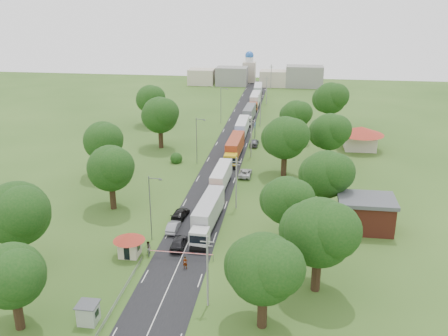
% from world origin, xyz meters
% --- Properties ---
extents(ground, '(260.00, 260.00, 0.00)m').
position_xyz_m(ground, '(0.00, 0.00, 0.00)').
color(ground, '#2E501A').
rests_on(ground, ground).
extents(road, '(8.00, 200.00, 0.04)m').
position_xyz_m(road, '(0.00, 20.00, 0.00)').
color(road, black).
rests_on(road, ground).
extents(boom_barrier, '(9.22, 0.35, 1.18)m').
position_xyz_m(boom_barrier, '(-1.36, -25.00, 0.89)').
color(boom_barrier, slate).
rests_on(boom_barrier, ground).
extents(guard_booth, '(4.40, 4.40, 3.45)m').
position_xyz_m(guard_booth, '(-7.20, -25.00, 2.16)').
color(guard_booth, beige).
rests_on(guard_booth, ground).
extents(kiosk, '(2.30, 2.30, 2.41)m').
position_xyz_m(kiosk, '(-7.00, -40.00, 1.23)').
color(kiosk, '#99A593').
rests_on(kiosk, ground).
extents(guard_rail, '(0.10, 17.00, 1.70)m').
position_xyz_m(guard_rail, '(-5.00, -35.00, 0.00)').
color(guard_rail, slate).
rests_on(guard_rail, ground).
extents(info_sign, '(0.12, 3.10, 4.10)m').
position_xyz_m(info_sign, '(5.20, 35.00, 3.00)').
color(info_sign, slate).
rests_on(info_sign, ground).
extents(pole_0, '(1.60, 0.24, 9.00)m').
position_xyz_m(pole_0, '(5.50, -35.00, 4.68)').
color(pole_0, gray).
rests_on(pole_0, ground).
extents(pole_1, '(1.60, 0.24, 9.00)m').
position_xyz_m(pole_1, '(5.50, -7.00, 4.68)').
color(pole_1, gray).
rests_on(pole_1, ground).
extents(pole_2, '(1.60, 0.24, 9.00)m').
position_xyz_m(pole_2, '(5.50, 21.00, 4.68)').
color(pole_2, gray).
rests_on(pole_2, ground).
extents(pole_3, '(1.60, 0.24, 9.00)m').
position_xyz_m(pole_3, '(5.50, 49.00, 4.68)').
color(pole_3, gray).
rests_on(pole_3, ground).
extents(pole_4, '(1.60, 0.24, 9.00)m').
position_xyz_m(pole_4, '(5.50, 77.00, 4.68)').
color(pole_4, gray).
rests_on(pole_4, ground).
extents(pole_5, '(1.60, 0.24, 9.00)m').
position_xyz_m(pole_5, '(5.50, 105.00, 4.68)').
color(pole_5, gray).
rests_on(pole_5, ground).
extents(lamp_0, '(2.03, 0.22, 10.00)m').
position_xyz_m(lamp_0, '(-5.35, -20.00, 5.55)').
color(lamp_0, slate).
rests_on(lamp_0, ground).
extents(lamp_1, '(2.03, 0.22, 10.00)m').
position_xyz_m(lamp_1, '(-5.35, 15.00, 5.55)').
color(lamp_1, slate).
rests_on(lamp_1, ground).
extents(lamp_2, '(2.03, 0.22, 10.00)m').
position_xyz_m(lamp_2, '(-5.35, 50.00, 5.55)').
color(lamp_2, slate).
rests_on(lamp_2, ground).
extents(tree_0, '(8.80, 8.80, 11.07)m').
position_xyz_m(tree_0, '(11.99, -37.84, 7.22)').
color(tree_0, '#382616').
rests_on(tree_0, ground).
extents(tree_1, '(9.60, 9.60, 12.05)m').
position_xyz_m(tree_1, '(17.99, -29.83, 7.85)').
color(tree_1, '#382616').
rests_on(tree_1, ground).
extents(tree_2, '(8.00, 8.00, 10.10)m').
position_xyz_m(tree_2, '(13.99, -17.86, 6.60)').
color(tree_2, '#382616').
rests_on(tree_2, ground).
extents(tree_3, '(8.80, 8.80, 11.07)m').
position_xyz_m(tree_3, '(19.99, -7.84, 7.22)').
color(tree_3, '#382616').
rests_on(tree_3, ground).
extents(tree_4, '(9.60, 9.60, 12.05)m').
position_xyz_m(tree_4, '(12.99, 10.17, 7.85)').
color(tree_4, '#382616').
rests_on(tree_4, ground).
extents(tree_5, '(8.80, 8.80, 11.07)m').
position_xyz_m(tree_5, '(21.99, 18.16, 7.22)').
color(tree_5, '#382616').
rests_on(tree_5, ground).
extents(tree_6, '(8.00, 8.00, 10.10)m').
position_xyz_m(tree_6, '(14.99, 35.14, 6.60)').
color(tree_6, '#382616').
rests_on(tree_6, ground).
extents(tree_7, '(9.60, 9.60, 12.05)m').
position_xyz_m(tree_7, '(23.99, 50.17, 7.85)').
color(tree_7, '#382616').
rests_on(tree_7, ground).
extents(tree_8, '(8.00, 8.00, 10.10)m').
position_xyz_m(tree_8, '(-14.01, -41.86, 6.60)').
color(tree_8, '#382616').
rests_on(tree_8, ground).
extents(tree_9, '(9.60, 9.60, 12.05)m').
position_xyz_m(tree_9, '(-20.01, -29.83, 7.85)').
color(tree_9, '#382616').
rests_on(tree_9, ground).
extents(tree_10, '(8.80, 8.80, 11.07)m').
position_xyz_m(tree_10, '(-15.01, -9.84, 7.22)').
color(tree_10, '#382616').
rests_on(tree_10, ground).
extents(tree_11, '(8.80, 8.80, 11.07)m').
position_xyz_m(tree_11, '(-22.01, 5.16, 7.22)').
color(tree_11, '#382616').
rests_on(tree_11, ground).
extents(tree_12, '(9.60, 9.60, 12.05)m').
position_xyz_m(tree_12, '(-16.01, 25.17, 7.85)').
color(tree_12, '#382616').
rests_on(tree_12, ground).
extents(tree_13, '(8.80, 8.80, 11.07)m').
position_xyz_m(tree_13, '(-24.01, 45.16, 7.22)').
color(tree_13, '#382616').
rests_on(tree_13, ground).
extents(house_brick, '(8.60, 6.60, 5.20)m').
position_xyz_m(house_brick, '(26.00, -12.00, 2.65)').
color(house_brick, maroon).
rests_on(house_brick, ground).
extents(house_cream, '(10.08, 10.08, 5.80)m').
position_xyz_m(house_cream, '(30.00, 30.00, 3.64)').
color(house_cream, beige).
rests_on(house_cream, ground).
extents(distant_town, '(52.00, 8.00, 8.00)m').
position_xyz_m(distant_town, '(0.68, 110.00, 3.49)').
color(distant_town, gray).
rests_on(distant_town, ground).
extents(church, '(5.00, 5.00, 12.30)m').
position_xyz_m(church, '(-4.00, 118.00, 5.39)').
color(church, beige).
rests_on(church, ground).
extents(truck_0, '(3.25, 15.45, 4.27)m').
position_xyz_m(truck_0, '(2.00, -15.03, 2.27)').
color(truck_0, silver).
rests_on(truck_0, ground).
extents(truck_1, '(2.70, 14.07, 3.90)m').
position_xyz_m(truck_1, '(1.64, 1.05, 2.07)').
color(truck_1, red).
rests_on(truck_1, ground).
extents(truck_2, '(2.93, 15.57, 4.31)m').
position_xyz_m(truck_2, '(1.95, 19.80, 2.29)').
color(truck_2, gold).
rests_on(truck_2, ground).
extents(truck_3, '(2.61, 14.76, 4.09)m').
position_xyz_m(truck_3, '(1.74, 36.82, 2.17)').
color(truck_3, '#1D27AF').
rests_on(truck_3, ground).
extents(truck_4, '(2.84, 14.35, 3.97)m').
position_xyz_m(truck_4, '(2.06, 53.29, 2.11)').
color(truck_4, silver).
rests_on(truck_4, ground).
extents(truck_5, '(2.57, 15.01, 4.16)m').
position_xyz_m(truck_5, '(2.23, 71.57, 2.21)').
color(truck_5, '#A43C19').
rests_on(truck_5, ground).
extents(truck_6, '(3.14, 15.09, 4.17)m').
position_xyz_m(truck_6, '(1.88, 87.54, 2.21)').
color(truck_6, '#276A37').
rests_on(truck_6, ground).
extents(car_lane_front, '(2.07, 4.90, 1.65)m').
position_xyz_m(car_lane_front, '(-1.00, -21.88, 0.83)').
color(car_lane_front, black).
rests_on(car_lane_front, ground).
extents(car_lane_mid, '(1.52, 4.33, 1.42)m').
position_xyz_m(car_lane_mid, '(-3.00, -16.86, 0.71)').
color(car_lane_mid, gray).
rests_on(car_lane_mid, ground).
extents(car_lane_rear, '(2.51, 5.14, 1.44)m').
position_xyz_m(car_lane_rear, '(-3.00, -12.00, 0.72)').
color(car_lane_rear, black).
rests_on(car_lane_rear, ground).
extents(car_verge_near, '(2.41, 5.20, 1.44)m').
position_xyz_m(car_verge_near, '(5.50, 8.51, 0.72)').
color(car_verge_near, '#B6B6B6').
rests_on(car_verge_near, ground).
extents(car_verge_far, '(2.07, 4.95, 1.67)m').
position_xyz_m(car_verge_far, '(5.50, 29.49, 0.84)').
color(car_verge_far, '#515258').
rests_on(car_verge_far, ground).
extents(pedestrian_near, '(0.64, 0.43, 1.74)m').
position_xyz_m(pedestrian_near, '(1.15, -27.40, 0.87)').
color(pedestrian_near, gray).
rests_on(pedestrian_near, ground).
extents(pedestrian_booth, '(1.07, 1.14, 1.86)m').
position_xyz_m(pedestrian_booth, '(-4.80, -24.22, 0.93)').
color(pedestrian_booth, gray).
rests_on(pedestrian_booth, ground).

